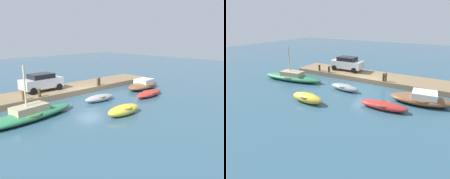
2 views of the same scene
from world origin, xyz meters
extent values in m
plane|color=#33566B|center=(0.00, 0.00, 0.00)|extent=(84.00, 84.00, 0.00)
cube|color=#846B4C|center=(0.00, -2.21, 0.26)|extent=(19.43, 3.83, 0.52)
ellipsoid|color=#B72D28|center=(-3.52, 4.85, 0.30)|extent=(3.75, 1.34, 0.59)
torus|color=olive|center=(-3.52, 4.85, 0.46)|extent=(1.30, 1.30, 0.07)
ellipsoid|color=gold|center=(2.33, 6.87, 0.40)|extent=(3.07, 1.27, 0.79)
torus|color=olive|center=(2.33, 6.87, 0.62)|extent=(1.26, 1.26, 0.07)
ellipsoid|color=brown|center=(-5.80, 2.30, 0.38)|extent=(4.96, 2.56, 0.75)
torus|color=olive|center=(-5.80, 2.30, 0.58)|extent=(2.35, 2.35, 0.07)
cube|color=silver|center=(-6.04, 2.28, 0.84)|extent=(2.02, 1.77, 0.47)
ellipsoid|color=#2D7A4C|center=(7.80, 2.96, 0.34)|extent=(7.57, 2.77, 0.68)
torus|color=olive|center=(7.80, 2.96, 0.53)|extent=(2.14, 2.14, 0.07)
cube|color=tan|center=(7.74, 2.96, 0.80)|extent=(2.64, 1.57, 0.52)
cylinder|color=#C6B284|center=(7.98, 2.99, 2.21)|extent=(0.12, 0.12, 3.33)
ellipsoid|color=#939399|center=(1.07, 2.79, 0.31)|extent=(3.10, 1.32, 0.63)
torus|color=olive|center=(1.07, 2.79, 0.49)|extent=(1.20, 1.20, 0.07)
cylinder|color=#47331E|center=(-1.94, -0.54, 0.96)|extent=(0.21, 0.21, 0.87)
cylinder|color=#47331E|center=(-1.70, -0.54, 0.92)|extent=(0.22, 0.22, 0.80)
cylinder|color=#47331E|center=(5.08, -0.54, 0.88)|extent=(0.26, 0.26, 0.73)
cylinder|color=#47331E|center=(6.50, -0.54, 0.89)|extent=(0.25, 0.25, 0.75)
cube|color=silver|center=(3.70, -2.59, 1.29)|extent=(3.93, 1.86, 0.90)
cube|color=black|center=(3.70, -2.59, 1.97)|extent=(2.21, 1.62, 0.46)
cylinder|color=black|center=(5.05, -1.67, 0.84)|extent=(0.64, 0.23, 0.64)
cylinder|color=black|center=(5.08, -3.47, 0.84)|extent=(0.64, 0.23, 0.64)
cylinder|color=black|center=(2.32, -1.71, 0.84)|extent=(0.64, 0.23, 0.64)
cylinder|color=black|center=(2.35, -3.51, 0.84)|extent=(0.64, 0.23, 0.64)
camera|label=1|loc=(15.09, 18.43, 5.84)|focal=39.03mm
camera|label=2|loc=(-7.38, 18.05, 6.49)|focal=30.43mm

